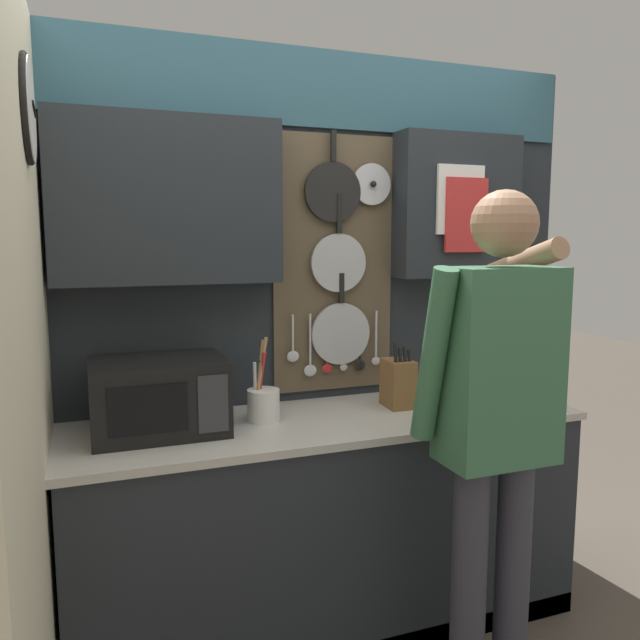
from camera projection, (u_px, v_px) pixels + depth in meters
The scene contains 8 objects.
ground_plane at pixel (327, 622), 2.63m from camera, with size 14.00×14.00×0.00m, color brown.
base_cabinet_counter at pixel (328, 523), 2.57m from camera, with size 2.07×0.63×0.89m.
back_wall_unit at pixel (302, 277), 2.70m from camera, with size 2.64×0.23×2.40m.
side_wall at pixel (29, 380), 1.74m from camera, with size 0.07×1.60×2.40m.
microwave at pixel (159, 396), 2.31m from camera, with size 0.48×0.36×0.28m.
knife_block at pixel (398, 383), 2.66m from camera, with size 0.12×0.16×0.29m.
utensil_crock at pixel (263, 403), 2.46m from camera, with size 0.13×0.13×0.34m.
person at pixel (495, 404), 2.09m from camera, with size 0.54×0.68×1.77m.
Camera 1 is at (-0.89, -2.27, 1.61)m, focal length 35.00 mm.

